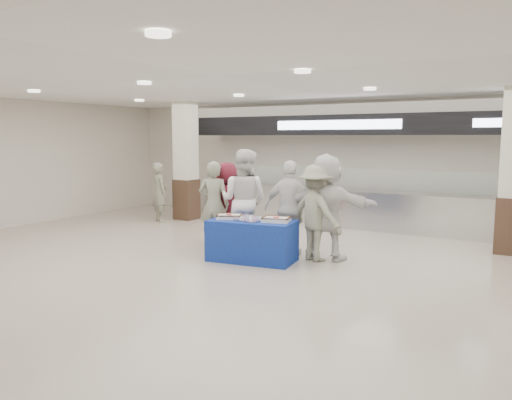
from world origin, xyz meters
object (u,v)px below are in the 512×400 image
Objects in this scene: cupcake_tray at (249,219)px; soldier_b at (317,213)px; sheet_cake_left at (229,216)px; chef_tall at (244,200)px; chef_short at (290,208)px; civilian_white at (327,207)px; civilian_maroon at (226,203)px; display_table at (252,241)px; soldier_bg at (160,192)px; soldier_a at (214,204)px; sheet_cake_right at (276,219)px.

soldier_b reaches higher than cupcake_tray.
chef_tall is (-0.11, 0.69, 0.21)m from sheet_cake_left.
civilian_white reaches higher than chef_short.
sheet_cake_left is 1.26m from civilian_maroon.
soldier_b is at bearing 24.60° from display_table.
cupcake_tray is 1.44m from civilian_white.
sheet_cake_left is 0.73m from chef_tall.
civilian_maroon reaches higher than soldier_bg.
soldier_bg is (-4.31, 2.45, 0.01)m from cupcake_tray.
civilian_maroon is 0.98× the size of soldier_a.
display_table is 0.88× the size of soldier_a.
civilian_white reaches higher than cupcake_tray.
sheet_cake_right is at bearing 143.64° from soldier_a.
soldier_bg is at bearing 142.81° from display_table.
soldier_a is 0.87× the size of chef_tall.
soldier_bg is (-3.04, 1.76, -0.09)m from soldier_a.
chef_tall reaches higher than display_table.
display_table is 0.63m from sheet_cake_right.
soldier_bg reaches higher than sheet_cake_right.
cupcake_tray reaches higher than display_table.
civilian_maroon is 2.22m from soldier_b.
sheet_cake_left is at bearing 137.10° from civilian_maroon.
civilian_maroon is at bearing -34.13° from chef_tall.
soldier_a reaches higher than civilian_maroon.
sheet_cake_left is 0.29× the size of civilian_white.
chef_short is at bearing -3.64° from civilian_white.
sheet_cake_left is at bearing 91.86° from chef_tall.
chef_short reaches higher than soldier_a.
chef_tall is 1.14× the size of soldier_b.
soldier_bg reaches higher than display_table.
soldier_bg is at bearing -49.18° from soldier_a.
sheet_cake_right is at bearing 67.89° from soldier_b.
soldier_a is (-0.84, 0.69, 0.08)m from sheet_cake_left.
chef_short is 0.93× the size of civilian_white.
chef_short reaches higher than sheet_cake_left.
sheet_cake_left is 1.80m from civilian_white.
chef_tall reaches higher than soldier_bg.
sheet_cake_right is at bearing 9.10° from sheet_cake_left.
sheet_cake_left is 0.36× the size of soldier_bg.
sheet_cake_left is 1.09m from soldier_a.
soldier_bg is at bearing 150.43° from cupcake_tray.
civilian_maroon is at bearing -177.50° from soldier_bg.
display_table is 0.79× the size of civilian_white.
cupcake_tray is 0.93m from chef_short.
soldier_bg is at bearing 147.71° from sheet_cake_left.
display_table is at bearing 152.28° from civilian_maroon.
chef_tall is at bearing 0.02° from civilian_white.
civilian_maroon is at bearing -9.10° from civilian_white.
chef_short is (1.69, 0.13, 0.02)m from soldier_a.
civilian_white is at bearing -173.52° from civilian_maroon.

